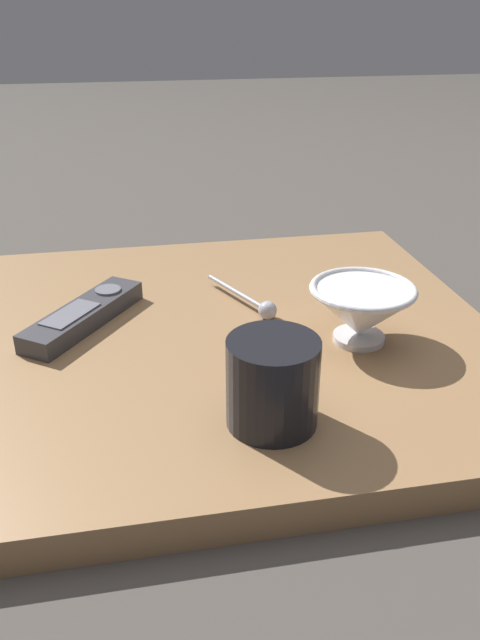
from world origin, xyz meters
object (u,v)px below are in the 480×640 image
(cereal_bowl, at_px, (361,310))
(coffee_mug, at_px, (273,383))
(tv_remote_near, at_px, (84,315))
(teaspoon, at_px, (260,306))

(cereal_bowl, relative_size, coffee_mug, 1.41)
(coffee_mug, height_order, tv_remote_near, coffee_mug)
(cereal_bowl, distance_m, tv_remote_near, 0.35)
(coffee_mug, xyz_separation_m, teaspoon, (-0.24, 0.04, -0.03))
(cereal_bowl, height_order, tv_remote_near, cereal_bowl)
(coffee_mug, height_order, teaspoon, coffee_mug)
(cereal_bowl, bearing_deg, coffee_mug, -44.87)
(cereal_bowl, distance_m, teaspoon, 0.14)
(teaspoon, xyz_separation_m, tv_remote_near, (-0.01, -0.23, 0.00))
(coffee_mug, distance_m, teaspoon, 0.24)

